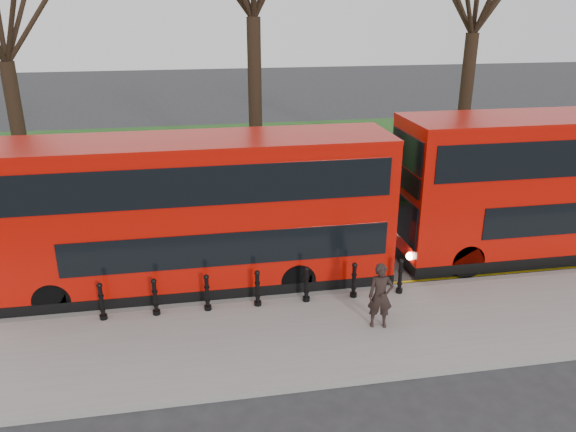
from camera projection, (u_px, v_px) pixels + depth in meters
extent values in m
plane|color=#28282B|center=(232.00, 289.00, 16.62)|extent=(120.00, 120.00, 0.00)
cube|color=gray|center=(242.00, 343.00, 13.83)|extent=(60.00, 4.00, 0.15)
cube|color=slate|center=(235.00, 303.00, 15.67)|extent=(60.00, 0.25, 0.16)
cube|color=#1B4918|center=(209.00, 159.00, 30.41)|extent=(60.00, 18.00, 0.06)
cube|color=black|center=(218.00, 201.00, 22.73)|extent=(60.00, 0.90, 0.80)
cube|color=yellow|center=(234.00, 300.00, 15.97)|extent=(60.00, 0.10, 0.01)
cube|color=yellow|center=(234.00, 297.00, 16.15)|extent=(60.00, 0.10, 0.01)
cylinder|color=black|center=(19.00, 132.00, 23.47)|extent=(0.60, 0.60, 5.74)
cylinder|color=black|center=(255.00, 105.00, 24.83)|extent=(0.60, 0.60, 7.39)
cylinder|color=black|center=(464.00, 106.00, 26.62)|extent=(0.60, 0.60, 6.66)
cylinder|color=black|center=(102.00, 302.00, 14.57)|extent=(0.15, 0.15, 1.00)
cylinder|color=black|center=(155.00, 298.00, 14.79)|extent=(0.15, 0.15, 1.00)
cylinder|color=black|center=(207.00, 293.00, 15.02)|extent=(0.15, 0.15, 1.00)
cylinder|color=black|center=(257.00, 289.00, 15.24)|extent=(0.15, 0.15, 1.00)
cylinder|color=black|center=(306.00, 285.00, 15.47)|extent=(0.15, 0.15, 1.00)
cylinder|color=black|center=(354.00, 281.00, 15.69)|extent=(0.15, 0.15, 1.00)
cylinder|color=black|center=(400.00, 277.00, 15.92)|extent=(0.15, 0.15, 1.00)
cube|color=#B20D04|center=(197.00, 210.00, 15.99)|extent=(11.15, 2.53, 4.10)
cube|color=black|center=(201.00, 276.00, 16.74)|extent=(11.17, 2.55, 0.30)
cube|color=black|center=(230.00, 249.00, 15.21)|extent=(8.92, 0.04, 0.96)
cube|color=black|center=(195.00, 187.00, 14.43)|extent=(10.54, 0.04, 1.06)
cylinder|color=black|center=(52.00, 299.00, 14.99)|extent=(1.01, 0.30, 1.01)
cylinder|color=black|center=(68.00, 264.00, 17.04)|extent=(1.01, 0.30, 1.01)
cylinder|color=black|center=(298.00, 279.00, 16.09)|extent=(1.01, 0.30, 1.01)
cylinder|color=black|center=(284.00, 248.00, 18.14)|extent=(1.01, 0.30, 1.01)
cube|color=#B20D04|center=(575.00, 180.00, 18.27)|extent=(11.68, 2.65, 4.30)
cube|color=black|center=(563.00, 242.00, 19.05)|extent=(11.70, 2.67, 0.32)
cube|color=black|center=(405.00, 179.00, 17.18)|extent=(0.06, 2.34, 0.58)
cylinder|color=black|center=(466.00, 260.00, 17.22)|extent=(1.06, 0.32, 1.06)
cylinder|color=black|center=(435.00, 232.00, 19.37)|extent=(1.06, 0.32, 1.06)
imported|color=black|center=(380.00, 296.00, 14.13)|extent=(0.70, 0.53, 1.73)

